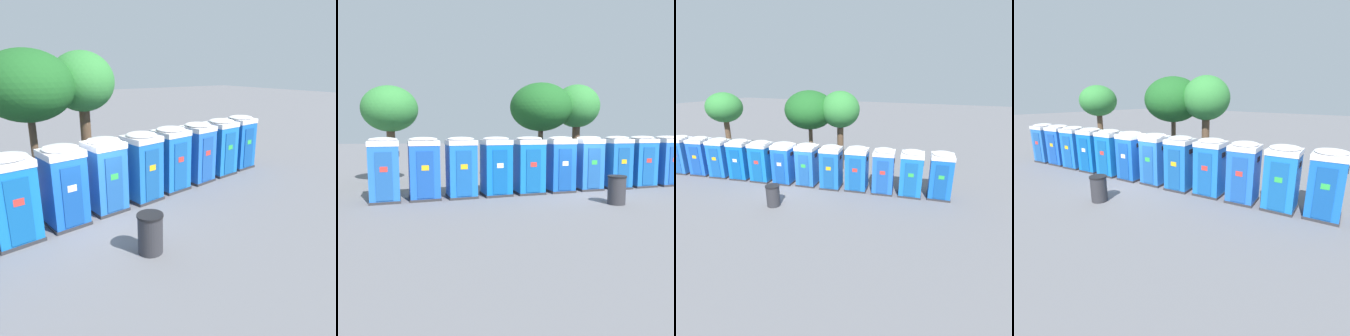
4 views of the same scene
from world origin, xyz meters
TOP-DOWN VIEW (x-y plane):
  - ground_plane at (0.00, 0.00)m, footprint 120.00×120.00m
  - portapotty_0 at (-8.27, -0.96)m, footprint 1.36×1.39m
  - portapotty_1 at (-6.79, -0.68)m, footprint 1.43×1.41m
  - portapotty_2 at (-5.29, -0.47)m, footprint 1.41×1.41m
  - portapotty_3 at (-3.80, -0.22)m, footprint 1.40×1.40m
  - portapotty_4 at (-2.30, 0.01)m, footprint 1.39×1.36m
  - portapotty_5 at (-0.81, 0.27)m, footprint 1.33×1.35m
  - portapotty_6 at (0.67, 0.58)m, footprint 1.31×1.34m
  - portapotty_7 at (2.18, 0.75)m, footprint 1.36×1.39m
  - portapotty_8 at (3.66, 1.08)m, footprint 1.39×1.37m
  - portapotty_9 at (5.16, 1.29)m, footprint 1.36×1.38m
  - portapotty_10 at (6.65, 1.52)m, footprint 1.36×1.34m
  - portapotty_11 at (8.13, 1.81)m, footprint 1.33×1.34m
  - street_tree_0 at (1.29, 3.99)m, footprint 2.61×2.61m
  - street_tree_1 at (-0.88, 3.67)m, footprint 3.41×3.41m
  - street_tree_2 at (-8.92, 3.72)m, footprint 2.87×2.87m
  - trash_can at (0.56, -2.61)m, footprint 0.71×0.71m

SIDE VIEW (x-z plane):
  - ground_plane at x=0.00m, z-range 0.00..0.00m
  - trash_can at x=0.56m, z-range 0.00..1.10m
  - portapotty_4 at x=-2.30m, z-range 0.01..2.55m
  - portapotty_8 at x=3.66m, z-range 0.01..2.55m
  - portapotty_1 at x=-6.79m, z-range 0.01..2.55m
  - portapotty_10 at x=6.65m, z-range 0.01..2.55m
  - portapotty_3 at x=-3.80m, z-range 0.01..2.55m
  - portapotty_2 at x=-5.29m, z-range 0.01..2.55m
  - portapotty_11 at x=8.13m, z-range 0.01..2.55m
  - portapotty_9 at x=5.16m, z-range 0.01..2.55m
  - portapotty_0 at x=-8.27m, z-range 0.01..2.55m
  - portapotty_5 at x=-0.81m, z-range 0.01..2.55m
  - portapotty_7 at x=2.18m, z-range 0.01..2.55m
  - portapotty_6 at x=0.67m, z-range 0.01..2.55m
  - street_tree_2 at x=-8.92m, z-range 1.30..6.41m
  - street_tree_1 at x=-0.88m, z-range 1.36..6.76m
  - street_tree_0 at x=1.29m, z-range 1.39..6.78m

